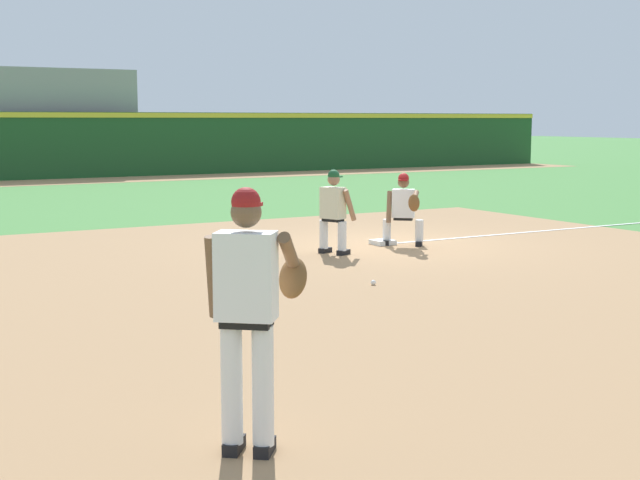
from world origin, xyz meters
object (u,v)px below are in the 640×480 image
Objects in this scene: first_base_bag at (383,242)px; pitcher at (250,304)px; first_baseman at (404,206)px; baserunner at (334,208)px; baseball at (373,283)px.

pitcher reaches higher than first_base_bag.
first_baseman is at bearing -54.41° from first_base_bag.
first_baseman is 0.92× the size of baserunner.
baserunner reaches higher than baseball.
first_baseman is (6.85, 7.88, -0.33)m from pitcher.
first_baseman reaches higher than baseball.
first_baseman is at bearing 49.01° from pitcher.
first_base_bag is at bearing 21.52° from baserunner.
pitcher is at bearing -130.99° from first_baseman.
first_base_bag is 4.09m from baseball.
baseball is at bearing -131.28° from first_baseman.
pitcher is 1.39× the size of first_baseman.
first_baseman is (2.63, 2.99, 0.69)m from baseball.
first_baseman is 1.64m from baserunner.
first_base_bag is 0.80m from first_baseman.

